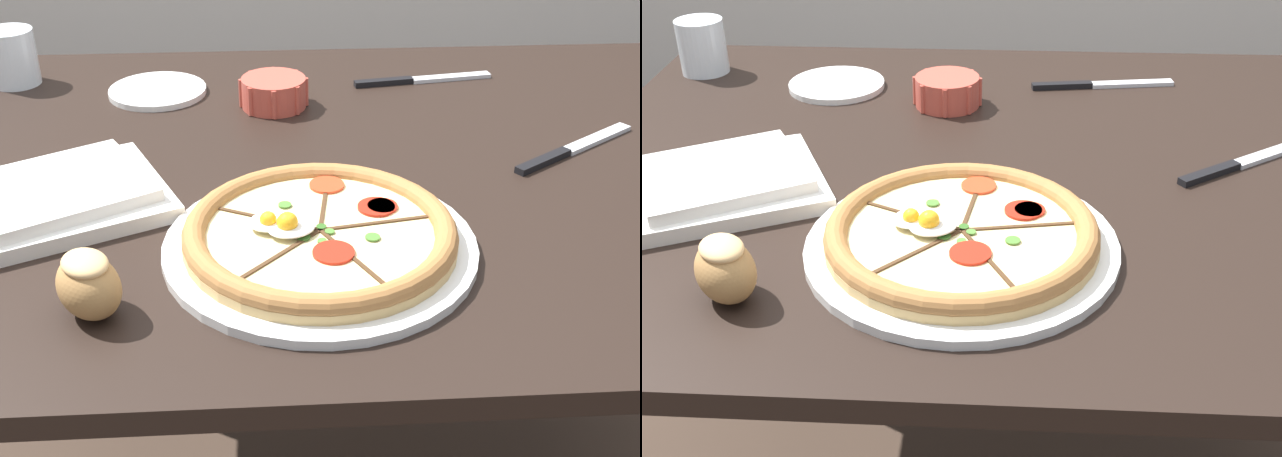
{
  "view_description": "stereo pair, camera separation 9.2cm",
  "coord_description": "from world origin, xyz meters",
  "views": [
    {
      "loc": [
        -0.11,
        -1.02,
        1.23
      ],
      "look_at": [
        -0.06,
        -0.23,
        0.75
      ],
      "focal_mm": 45.0,
      "sensor_mm": 36.0,
      "label": 1
    },
    {
      "loc": [
        -0.01,
        -1.02,
        1.23
      ],
      "look_at": [
        -0.06,
        -0.23,
        0.75
      ],
      "focal_mm": 45.0,
      "sensor_mm": 36.0,
      "label": 2
    }
  ],
  "objects": [
    {
      "name": "water_glass",
      "position": [
        -0.56,
        0.34,
        0.76
      ],
      "size": [
        0.08,
        0.08,
        0.1
      ],
      "color": "white",
      "rests_on": "dining_table"
    },
    {
      "name": "napkin_folded",
      "position": [
        -0.38,
        -0.11,
        0.74
      ],
      "size": [
        0.32,
        0.3,
        0.04
      ],
      "rotation": [
        0.0,
        0.0,
        0.43
      ],
      "color": "silver",
      "rests_on": "dining_table"
    },
    {
      "name": "bread_piece_far",
      "position": [
        -0.3,
        -0.34,
        0.76
      ],
      "size": [
        0.1,
        0.1,
        0.07
      ],
      "rotation": [
        0.0,
        0.0,
        2.25
      ],
      "color": "#B27F47",
      "rests_on": "dining_table"
    },
    {
      "name": "pizza",
      "position": [
        -0.06,
        -0.23,
        0.74
      ],
      "size": [
        0.37,
        0.37,
        0.05
      ],
      "color": "white",
      "rests_on": "dining_table"
    },
    {
      "name": "side_saucer",
      "position": [
        -0.3,
        0.28,
        0.73
      ],
      "size": [
        0.16,
        0.16,
        0.01
      ],
      "color": "white",
      "rests_on": "dining_table"
    },
    {
      "name": "ramekin_bowl",
      "position": [
        -0.11,
        0.21,
        0.75
      ],
      "size": [
        0.11,
        0.11,
        0.05
      ],
      "color": "#C64C3D",
      "rests_on": "dining_table"
    },
    {
      "name": "knife_main",
      "position": [
        0.33,
        0.01,
        0.73
      ],
      "size": [
        0.22,
        0.16,
        0.01
      ],
      "rotation": [
        0.0,
        0.0,
        0.61
      ],
      "color": "silver",
      "rests_on": "dining_table"
    },
    {
      "name": "knife_spare",
      "position": [
        0.15,
        0.3,
        0.73
      ],
      "size": [
        0.25,
        0.06,
        0.01
      ],
      "rotation": [
        0.0,
        0.0,
        0.15
      ],
      "color": "silver",
      "rests_on": "dining_table"
    },
    {
      "name": "dining_table",
      "position": [
        0.0,
        0.0,
        0.63
      ],
      "size": [
        1.28,
        0.98,
        0.72
      ],
      "color": "black",
      "rests_on": "ground_plane"
    }
  ]
}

